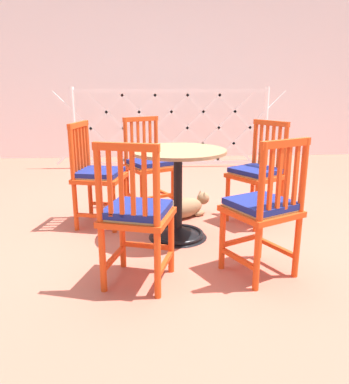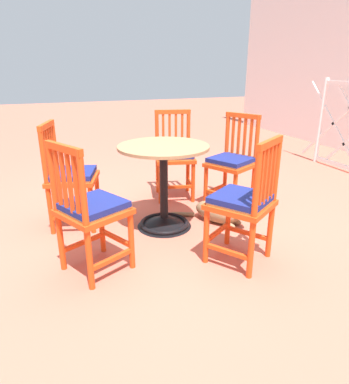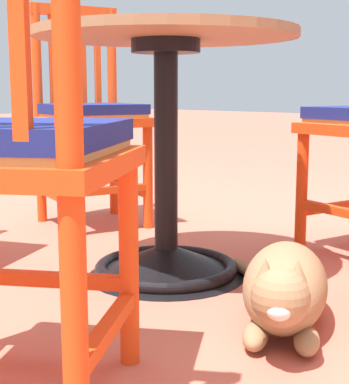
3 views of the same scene
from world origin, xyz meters
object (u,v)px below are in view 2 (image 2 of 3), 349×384
orange_chair_near_fence (232,163)px  orange_chair_tucked_in (174,156)px  orange_chair_by_planter (91,210)px  tabby_cat (220,213)px  orange_chair_at_corner (244,203)px  cafe_table (164,196)px  orange_chair_facing_out (70,177)px

orange_chair_near_fence → orange_chair_tucked_in: same height
orange_chair_by_planter → tabby_cat: orange_chair_by_planter is taller
orange_chair_at_corner → orange_chair_near_fence: same height
orange_chair_at_corner → tabby_cat: orange_chair_at_corner is taller
orange_chair_near_fence → orange_chair_tucked_in: size_ratio=1.00×
orange_chair_near_fence → tabby_cat: (0.35, -0.29, -0.35)m
orange_chair_near_fence → cafe_table: bearing=-73.5°
orange_chair_by_planter → orange_chair_near_fence: same height
orange_chair_by_planter → orange_chair_at_corner: same height
orange_chair_near_fence → tabby_cat: size_ratio=1.62×
cafe_table → tabby_cat: size_ratio=1.35×
orange_chair_tucked_in → orange_chair_at_corner: bearing=-0.6°
orange_chair_tucked_in → orange_chair_by_planter: bearing=-41.2°
orange_chair_at_corner → cafe_table: bearing=-155.6°
orange_chair_by_planter → orange_chair_tucked_in: (-1.17, 1.03, 0.00)m
orange_chair_near_fence → orange_chair_tucked_in: (-0.44, -0.44, 0.00)m
orange_chair_by_planter → orange_chair_at_corner: size_ratio=1.00×
orange_chair_tucked_in → tabby_cat: bearing=10.5°
orange_chair_by_planter → orange_chair_at_corner: 1.04m
cafe_table → orange_chair_at_corner: (0.74, 0.33, 0.16)m
orange_chair_tucked_in → orange_chair_near_fence: bearing=44.7°
orange_chair_by_planter → tabby_cat: (-0.38, 1.17, -0.35)m
cafe_table → orange_chair_by_planter: bearing=-53.9°
orange_chair_at_corner → orange_chair_facing_out: bearing=-134.2°
orange_chair_facing_out → orange_chair_tucked_in: size_ratio=1.00×
orange_chair_facing_out → orange_chair_by_planter: bearing=4.7°
orange_chair_at_corner → orange_chair_near_fence: size_ratio=1.00×
cafe_table → orange_chair_at_corner: 0.83m
orange_chair_by_planter → orange_chair_tucked_in: size_ratio=1.00×
cafe_table → orange_chair_near_fence: orange_chair_near_fence is taller
cafe_table → tabby_cat: bearing=77.3°
orange_chair_at_corner → orange_chair_near_fence: bearing=154.9°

